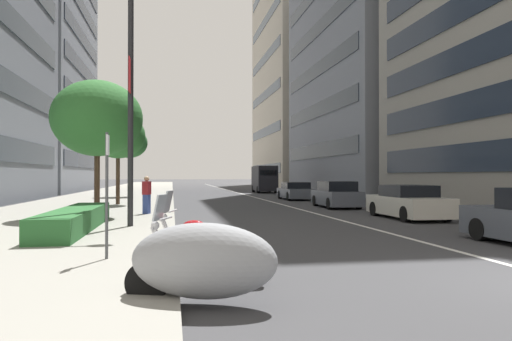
{
  "coord_description": "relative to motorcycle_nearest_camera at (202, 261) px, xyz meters",
  "views": [
    {
      "loc": [
        -6.55,
        6.61,
        1.79
      ],
      "look_at": [
        10.97,
        3.5,
        1.97
      ],
      "focal_mm": 33.36,
      "sensor_mm": 36.0,
      "label": 1
    }
  ],
  "objects": [
    {
      "name": "sidewalk_right_plaza",
      "position": [
        30.07,
        4.68,
        -0.55
      ],
      "size": [
        160.0,
        8.76,
        0.15
      ],
      "primitive_type": "cube",
      "color": "gray",
      "rests_on": "ground"
    },
    {
      "name": "lane_centre_stripe",
      "position": [
        35.07,
        -6.2,
        -0.62
      ],
      "size": [
        110.0,
        0.16,
        0.01
      ],
      "primitive_type": "cube",
      "color": "silver",
      "rests_on": "ground"
    },
    {
      "name": "motorcycle_nearest_camera",
      "position": [
        0.0,
        0.0,
        0.0
      ],
      "size": [
        1.4,
        2.17,
        1.14
      ],
      "rotation": [
        0.0,
        0.0,
        1.25
      ],
      "color": "gray",
      "rests_on": "ground"
    },
    {
      "name": "motorcycle_far_end_row",
      "position": [
        1.36,
        -0.03,
        -0.18
      ],
      "size": [
        0.86,
        2.09,
        1.47
      ],
      "rotation": [
        0.0,
        0.0,
        1.26
      ],
      "color": "black",
      "rests_on": "ground"
    },
    {
      "name": "motorcycle_second_in_row",
      "position": [
        2.82,
        -0.15,
        -0.17
      ],
      "size": [
        0.77,
        2.13,
        1.49
      ],
      "rotation": [
        0.0,
        0.0,
        1.32
      ],
      "color": "black",
      "rests_on": "ground"
    },
    {
      "name": "car_lead_in_lane",
      "position": [
        11.73,
        -9.2,
        0.02
      ],
      "size": [
        4.5,
        1.98,
        1.38
      ],
      "rotation": [
        0.0,
        0.0,
        -0.02
      ],
      "color": "beige",
      "rests_on": "ground"
    },
    {
      "name": "car_far_down_avenue",
      "position": [
        18.62,
        -8.56,
        0.07
      ],
      "size": [
        4.41,
        1.96,
        1.46
      ],
      "rotation": [
        0.0,
        0.0,
        -0.04
      ],
      "color": "#4C515B",
      "rests_on": "ground"
    },
    {
      "name": "car_following_behind",
      "position": [
        27.27,
        -8.51,
        -0.02
      ],
      "size": [
        4.36,
        1.97,
        1.28
      ],
      "rotation": [
        0.0,
        0.0,
        -0.01
      ],
      "color": "#4C515B",
      "rests_on": "ground"
    },
    {
      "name": "delivery_van_ahead",
      "position": [
        41.53,
        -8.97,
        0.83
      ],
      "size": [
        5.36,
        2.18,
        2.72
      ],
      "rotation": [
        0.0,
        0.0,
        -0.04
      ],
      "color": "black",
      "rests_on": "ground"
    },
    {
      "name": "parking_sign_by_curb",
      "position": [
        3.21,
        1.66,
        1.02
      ],
      "size": [
        0.32,
        0.06,
        2.48
      ],
      "color": "#47494C",
      "rests_on": "sidewalk_right_plaza"
    },
    {
      "name": "street_lamp_with_banners",
      "position": [
        9.29,
        1.45,
        4.82
      ],
      "size": [
        1.26,
        2.17,
        8.99
      ],
      "color": "#232326",
      "rests_on": "sidewalk_right_plaza"
    },
    {
      "name": "clipped_hedge_bed",
      "position": [
        8.54,
        3.27,
        -0.16
      ],
      "size": [
        6.94,
        1.1,
        0.62
      ],
      "primitive_type": "cube",
      "color": "#28602D",
      "rests_on": "sidewalk_right_plaza"
    },
    {
      "name": "street_tree_mid_sidewalk",
      "position": [
        13.38,
        3.37,
        3.44
      ],
      "size": [
        3.59,
        3.59,
        5.45
      ],
      "color": "#473323",
      "rests_on": "sidewalk_right_plaza"
    },
    {
      "name": "street_tree_by_lamp_post",
      "position": [
        21.14,
        3.4,
        3.38
      ],
      "size": [
        3.02,
        3.02,
        5.15
      ],
      "color": "#473323",
      "rests_on": "sidewalk_right_plaza"
    },
    {
      "name": "street_tree_far_plaza",
      "position": [
        31.17,
        3.64,
        3.64
      ],
      "size": [
        2.76,
        2.76,
        5.31
      ],
      "color": "#473323",
      "rests_on": "sidewalk_right_plaza"
    },
    {
      "name": "pedestrian_on_plaza",
      "position": [
        14.22,
        1.46,
        0.33
      ],
      "size": [
        0.46,
        0.38,
        1.6
      ],
      "rotation": [
        0.0,
        0.0,
        1.23
      ],
      "color": "#33478C",
      "rests_on": "sidewalk_right_plaza"
    },
    {
      "name": "office_tower_far_left_down_avenue",
      "position": [
        70.17,
        -24.11,
        17.02
      ],
      "size": [
        25.14,
        18.91,
        35.29
      ],
      "color": "beige",
      "rests_on": "ground"
    }
  ]
}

